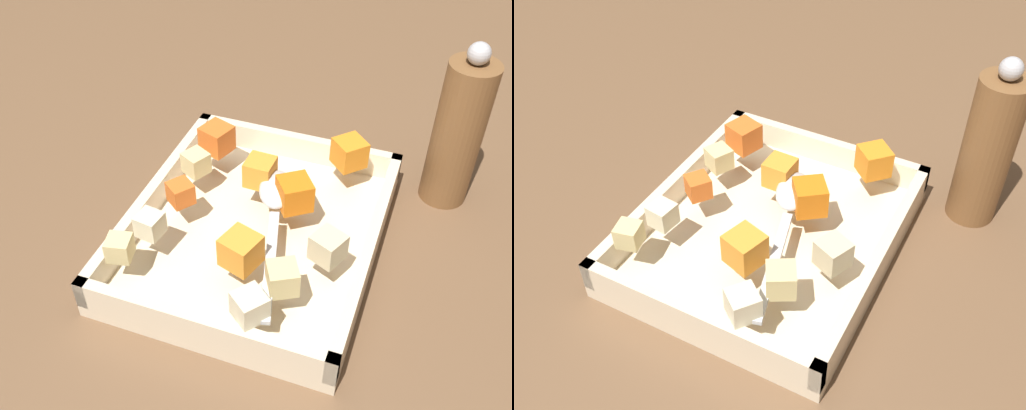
% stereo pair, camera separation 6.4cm
% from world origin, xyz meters
% --- Properties ---
extents(ground_plane, '(4.00, 4.00, 0.00)m').
position_xyz_m(ground_plane, '(0.00, 0.00, 0.00)').
color(ground_plane, brown).
extents(baking_dish, '(0.31, 0.26, 0.05)m').
position_xyz_m(baking_dish, '(-0.01, -0.01, 0.01)').
color(baking_dish, beige).
rests_on(baking_dish, ground_plane).
extents(carrot_chunk_far_right, '(0.04, 0.04, 0.03)m').
position_xyz_m(carrot_chunk_far_right, '(-0.08, -0.02, 0.06)').
color(carrot_chunk_far_right, orange).
rests_on(carrot_chunk_far_right, baking_dish).
extents(carrot_chunk_heap_top, '(0.03, 0.03, 0.02)m').
position_xyz_m(carrot_chunk_heap_top, '(-0.02, 0.07, 0.06)').
color(carrot_chunk_heap_top, orange).
rests_on(carrot_chunk_heap_top, baking_dish).
extents(carrot_chunk_far_left, '(0.04, 0.04, 0.03)m').
position_xyz_m(carrot_chunk_far_left, '(0.08, 0.07, 0.06)').
color(carrot_chunk_far_left, orange).
rests_on(carrot_chunk_far_left, baking_dish).
extents(carrot_chunk_heap_side, '(0.03, 0.03, 0.03)m').
position_xyz_m(carrot_chunk_heap_side, '(0.04, -0.00, 0.06)').
color(carrot_chunk_heap_side, orange).
rests_on(carrot_chunk_heap_side, baking_dish).
extents(carrot_chunk_near_spoon, '(0.05, 0.05, 0.03)m').
position_xyz_m(carrot_chunk_near_spoon, '(0.11, -0.08, 0.06)').
color(carrot_chunk_near_spoon, orange).
rests_on(carrot_chunk_near_spoon, baking_dish).
extents(carrot_chunk_near_right, '(0.05, 0.05, 0.03)m').
position_xyz_m(carrot_chunk_near_right, '(0.02, -0.05, 0.06)').
color(carrot_chunk_near_right, orange).
rests_on(carrot_chunk_near_right, baking_dish).
extents(potato_chunk_front_center, '(0.04, 0.04, 0.03)m').
position_xyz_m(potato_chunk_front_center, '(-0.10, -0.07, 0.06)').
color(potato_chunk_front_center, '#E0CC89').
rests_on(potato_chunk_front_center, baking_dish).
extents(potato_chunk_back_center, '(0.04, 0.04, 0.03)m').
position_xyz_m(potato_chunk_back_center, '(-0.04, -0.10, 0.06)').
color(potato_chunk_back_center, beige).
rests_on(potato_chunk_back_center, baking_dish).
extents(potato_chunk_corner_nw, '(0.03, 0.03, 0.03)m').
position_xyz_m(potato_chunk_corner_nw, '(0.03, 0.07, 0.06)').
color(potato_chunk_corner_nw, '#E0CC89').
rests_on(potato_chunk_corner_nw, baking_dish).
extents(potato_chunk_corner_sw, '(0.03, 0.03, 0.02)m').
position_xyz_m(potato_chunk_corner_sw, '(-0.11, 0.09, 0.06)').
color(potato_chunk_corner_sw, '#E0CC89').
rests_on(potato_chunk_corner_sw, baking_dish).
extents(potato_chunk_corner_ne, '(0.03, 0.03, 0.02)m').
position_xyz_m(potato_chunk_corner_ne, '(-0.07, 0.08, 0.06)').
color(potato_chunk_corner_ne, beige).
rests_on(potato_chunk_corner_ne, baking_dish).
extents(potato_chunk_center, '(0.04, 0.04, 0.03)m').
position_xyz_m(potato_chunk_center, '(-0.14, -0.05, 0.06)').
color(potato_chunk_center, beige).
rests_on(potato_chunk_center, baking_dish).
extents(serving_spoon, '(0.20, 0.08, 0.02)m').
position_xyz_m(serving_spoon, '(0.01, -0.03, 0.06)').
color(serving_spoon, silver).
rests_on(serving_spoon, baking_dish).
extents(pepper_mill, '(0.06, 0.06, 0.20)m').
position_xyz_m(pepper_mill, '(0.15, -0.20, 0.09)').
color(pepper_mill, brown).
rests_on(pepper_mill, ground_plane).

